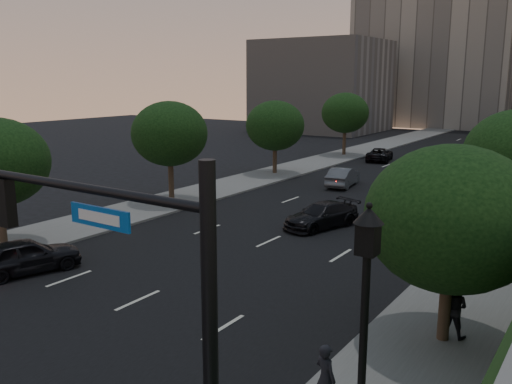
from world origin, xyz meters
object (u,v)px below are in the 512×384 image
Objects in this scene: traffic_signal_mast at (158,358)px; street_lamp at (364,337)px; pedestrian_c at (465,242)px; sedan_mid_left at (343,177)px; pedestrian_b at (453,308)px; sedan_near_left at (26,256)px; pedestrian_a at (325,378)px; sedan_far_left at (380,154)px; sedan_far_right at (470,165)px; sedan_near_right at (321,215)px.

traffic_signal_mast reaches higher than street_lamp.
traffic_signal_mast is 4.13× the size of pedestrian_c.
pedestrian_b is at bearing 113.68° from sedan_mid_left.
sedan_near_left is at bearing 17.71° from pedestrian_b.
pedestrian_a is (12.07, -26.82, 0.28)m from sedan_mid_left.
traffic_signal_mast is 48.22m from sedan_far_left.
street_lamp is 30.45m from sedan_mid_left.
traffic_signal_mast is 1.56× the size of sedan_near_left.
sedan_far_right reaches higher than sedan_near_left.
pedestrian_a is at bearing 98.29° from pedestrian_c.
pedestrian_b reaches higher than sedan_far_left.
pedestrian_a is at bearing -169.06° from sedan_near_left.
street_lamp is 18.43m from sedan_near_right.
pedestrian_b is at bearing 102.02° from sedan_far_left.
sedan_near_right is (-7.48, 20.38, -2.98)m from traffic_signal_mast.
traffic_signal_mast reaches higher than pedestrian_c.
sedan_near_right is (4.06, -11.48, -0.05)m from sedan_mid_left.
traffic_signal_mast is at bearing 105.88° from pedestrian_a.
pedestrian_a reaches higher than sedan_mid_left.
pedestrian_b is (2.06, 10.81, -2.59)m from traffic_signal_mast.
pedestrian_b is (0.38, 6.32, -1.55)m from street_lamp.
pedestrian_b is at bearing 109.23° from pedestrian_c.
traffic_signal_mast is at bearing 100.72° from sedan_mid_left.
pedestrian_b is (13.60, -21.05, 0.34)m from sedan_mid_left.
pedestrian_a is at bearing 105.04° from sedan_mid_left.
pedestrian_a is 0.93× the size of pedestrian_b.
sedan_mid_left is at bearing -78.80° from sedan_near_left.
sedan_far_left is at bearing -60.84° from pedestrian_b.
pedestrian_c is at bearing 94.36° from street_lamp.
street_lamp reaches higher than pedestrian_c.
sedan_near_left is 2.65× the size of pedestrian_c.
pedestrian_b is (16.18, -35.20, 0.42)m from sedan_far_left.
sedan_near_left is (-14.53, 6.91, -2.91)m from traffic_signal_mast.
sedan_far_left is 31.15m from pedestrian_c.
sedan_mid_left is 18.01m from pedestrian_c.
sedan_near_left is 15.18m from pedestrian_a.
pedestrian_c is at bearing -68.40° from pedestrian_a.
sedan_near_left is at bearing 73.99° from sedan_mid_left.
sedan_near_right is (7.05, 13.47, -0.07)m from sedan_near_left.
street_lamp reaches higher than sedan_far_left.
sedan_near_right is at bearing -4.09° from pedestrian_c.
street_lamp is 3.32× the size of pedestrian_c.
sedan_mid_left is 25.06m from pedestrian_b.
sedan_near_right is at bearing -99.61° from sedan_near_left.
traffic_signal_mast is at bearing 172.58° from sedan_near_left.
sedan_near_left reaches higher than sedan_far_left.
sedan_near_right is at bearing -97.71° from sedan_far_right.
street_lamp is at bearing 69.59° from traffic_signal_mast.
sedan_mid_left is (2.99, 24.95, -0.02)m from sedan_near_left.
sedan_far_right is at bearing 99.43° from street_lamp.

